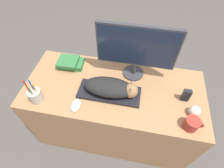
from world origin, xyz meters
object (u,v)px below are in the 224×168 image
object	(u,v)px
monitor	(137,49)
pen_cup	(35,95)
keyboard	(109,93)
cat	(112,88)
book_stack	(70,63)
phone	(186,95)
computer_mouse	(76,105)
coffee_mug	(192,124)
baseball	(195,111)

from	to	relation	value
monitor	pen_cup	bearing A→B (deg)	-149.44
keyboard	cat	world-z (taller)	cat
pen_cup	book_stack	bearing A→B (deg)	72.60
monitor	phone	world-z (taller)	monitor
computer_mouse	book_stack	xyz separation A→B (m)	(-0.18, 0.38, 0.02)
computer_mouse	coffee_mug	world-z (taller)	coffee_mug
keyboard	cat	bearing A→B (deg)	0.00
cat	baseball	bearing A→B (deg)	-5.79
monitor	coffee_mug	world-z (taller)	monitor
pen_cup	monitor	bearing A→B (deg)	30.56
coffee_mug	book_stack	world-z (taller)	coffee_mug
cat	monitor	distance (m)	0.33
monitor	cat	bearing A→B (deg)	-118.81
monitor	phone	distance (m)	0.48
coffee_mug	pen_cup	bearing A→B (deg)	179.56
keyboard	computer_mouse	size ratio (longest dim) A/B	4.35
computer_mouse	baseball	world-z (taller)	baseball
cat	phone	distance (m)	0.53
monitor	computer_mouse	xyz separation A→B (m)	(-0.36, -0.39, -0.25)
baseball	coffee_mug	bearing A→B (deg)	-105.00
pen_cup	book_stack	xyz separation A→B (m)	(0.12, 0.38, -0.02)
computer_mouse	phone	bearing A→B (deg)	15.30
monitor	computer_mouse	bearing A→B (deg)	-132.85
computer_mouse	pen_cup	xyz separation A→B (m)	(-0.29, 0.00, 0.04)
cat	keyboard	bearing A→B (deg)	-180.00
keyboard	cat	size ratio (longest dim) A/B	1.18
cat	book_stack	bearing A→B (deg)	150.98
phone	cat	bearing A→B (deg)	-174.39
keyboard	phone	bearing A→B (deg)	5.36
monitor	coffee_mug	size ratio (longest dim) A/B	4.70
computer_mouse	phone	size ratio (longest dim) A/B	0.99
pen_cup	phone	xyz separation A→B (m)	(1.05, 0.20, -0.00)
keyboard	book_stack	world-z (taller)	book_stack
pen_cup	phone	world-z (taller)	pen_cup
cat	pen_cup	world-z (taller)	pen_cup
coffee_mug	pen_cup	distance (m)	1.08
pen_cup	computer_mouse	bearing A→B (deg)	-0.40
phone	coffee_mug	bearing A→B (deg)	-83.14
keyboard	monitor	world-z (taller)	monitor
computer_mouse	pen_cup	distance (m)	0.30
monitor	pen_cup	size ratio (longest dim) A/B	2.59
keyboard	monitor	distance (m)	0.38
computer_mouse	baseball	distance (m)	0.81
coffee_mug	baseball	size ratio (longest dim) A/B	1.62
cat	computer_mouse	world-z (taller)	cat
coffee_mug	monitor	bearing A→B (deg)	136.64
keyboard	coffee_mug	distance (m)	0.60
cat	coffee_mug	size ratio (longest dim) A/B	3.19
coffee_mug	baseball	world-z (taller)	coffee_mug
phone	book_stack	size ratio (longest dim) A/B	0.51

